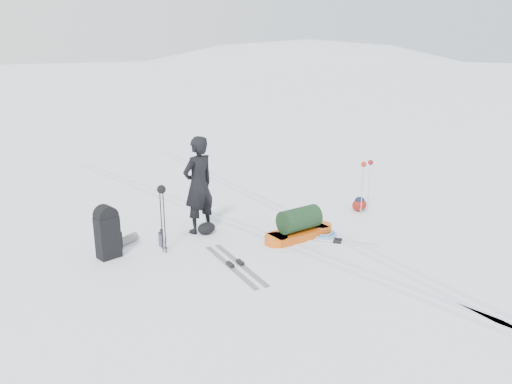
% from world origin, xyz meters
% --- Properties ---
extents(ground, '(200.00, 200.00, 0.00)m').
position_xyz_m(ground, '(0.00, 0.00, 0.00)').
color(ground, white).
rests_on(ground, ground).
extents(snow_hill_backdrop, '(359.50, 192.00, 162.45)m').
position_xyz_m(snow_hill_backdrop, '(62.69, 84.02, -69.02)').
color(snow_hill_backdrop, white).
rests_on(snow_hill_backdrop, ground).
extents(ski_tracks, '(3.38, 17.97, 0.01)m').
position_xyz_m(ski_tracks, '(0.61, 0.88, 0.00)').
color(ski_tracks, silver).
rests_on(ski_tracks, ground).
extents(skier, '(0.79, 0.57, 2.01)m').
position_xyz_m(skier, '(-0.93, 1.46, 1.01)').
color(skier, black).
rests_on(skier, ground).
extents(pulk_sled, '(1.66, 0.60, 0.63)m').
position_xyz_m(pulk_sled, '(0.44, -0.09, 0.24)').
color(pulk_sled, '#C4490B').
rests_on(pulk_sled, ground).
extents(expedition_rucksack, '(1.00, 0.72, 1.00)m').
position_xyz_m(expedition_rucksack, '(-2.87, 1.44, 0.46)').
color(expedition_rucksack, black).
rests_on(expedition_rucksack, ground).
extents(ski_poles_black, '(0.16, 0.19, 1.31)m').
position_xyz_m(ski_poles_black, '(-2.04, 0.95, 1.08)').
color(ski_poles_black, black).
rests_on(ski_poles_black, ground).
extents(ski_poles_silver, '(0.39, 0.14, 1.22)m').
position_xyz_m(ski_poles_silver, '(2.74, 0.12, 1.02)').
color(ski_poles_silver, silver).
rests_on(ski_poles_silver, ground).
extents(touring_skis_grey, '(0.65, 1.99, 0.07)m').
position_xyz_m(touring_skis_grey, '(-1.36, -0.35, 0.02)').
color(touring_skis_grey, gray).
rests_on(touring_skis_grey, ground).
extents(touring_skis_white, '(1.09, 1.43, 0.06)m').
position_xyz_m(touring_skis_white, '(0.85, -0.76, 0.01)').
color(touring_skis_white, silver).
rests_on(touring_skis_white, ground).
extents(rope_coil, '(0.55, 0.55, 0.07)m').
position_xyz_m(rope_coil, '(0.92, -0.30, 0.03)').
color(rope_coil, '#63A1F2').
rests_on(rope_coil, ground).
extents(small_daypack, '(0.40, 0.31, 0.33)m').
position_xyz_m(small_daypack, '(2.72, 0.25, 0.16)').
color(small_daypack, maroon).
rests_on(small_daypack, ground).
extents(thermos_pair, '(0.21, 0.26, 0.29)m').
position_xyz_m(thermos_pair, '(-1.89, 1.36, 0.13)').
color(thermos_pair, '#54565B').
rests_on(thermos_pair, ground).
extents(stuff_sack, '(0.41, 0.32, 0.24)m').
position_xyz_m(stuff_sack, '(-0.89, 1.26, 0.12)').
color(stuff_sack, black).
rests_on(stuff_sack, ground).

